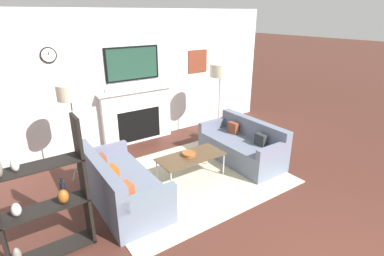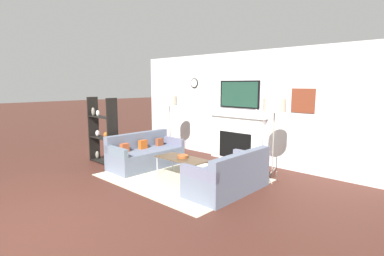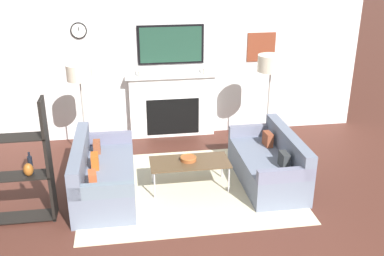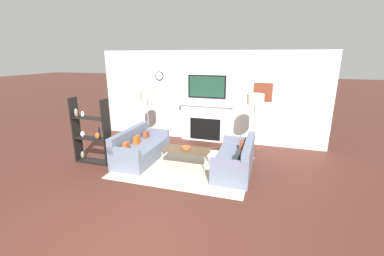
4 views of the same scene
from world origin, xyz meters
The scene contains 9 objects.
fireplace_wall centered at (0.00, 5.02, 1.22)m, with size 6.89×0.28×2.70m.
area_rug centered at (0.00, 2.98, 0.01)m, with size 3.03×2.38×0.01m.
couch_left centered at (-1.21, 2.98, 0.28)m, with size 0.81×1.72×0.77m.
couch_right centered at (1.21, 2.98, 0.28)m, with size 0.78×1.63×0.76m.
coffee_table centered at (0.02, 2.96, 0.39)m, with size 1.12×0.53×0.42m.
decorative_bowl centered at (0.01, 3.00, 0.45)m, with size 0.23×0.23×0.06m.
floor_lamp_left centered at (-1.48, 4.02, 1.46)m, with size 0.38×0.38×1.62m.
floor_lamp_right centered at (1.48, 4.02, 1.50)m, with size 0.43×0.43×1.66m.
shelf_unit centered at (-2.25, 2.50, 0.75)m, with size 0.92×0.28×1.60m.
Camera 1 is at (-2.48, -0.67, 2.61)m, focal length 28.00 mm.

